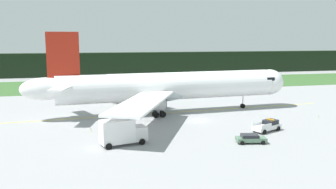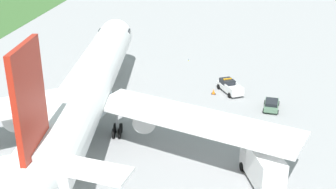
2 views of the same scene
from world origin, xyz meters
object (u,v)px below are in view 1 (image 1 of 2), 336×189
object	(u,v)px
airliner	(166,87)
staff_car	(251,138)
apron_cone	(255,126)
ops_pickup_truck	(268,126)
catering_truck	(122,132)

from	to	relation	value
airliner	staff_car	size ratio (longest dim) A/B	12.05
airliner	apron_cone	size ratio (longest dim) A/B	69.10
airliner	ops_pickup_truck	xyz separation A→B (m)	(12.71, -17.85, -4.42)
catering_truck	staff_car	bearing A→B (deg)	-10.77
staff_car	apron_cone	size ratio (longest dim) A/B	5.73
airliner	staff_car	distance (m)	24.75
apron_cone	ops_pickup_truck	bearing A→B (deg)	-67.91
airliner	apron_cone	xyz separation A→B (m)	(11.75, -15.50, -4.94)
airliner	apron_cone	distance (m)	20.07
airliner	apron_cone	world-z (taller)	airliner
airliner	catering_truck	xyz separation A→B (m)	(-11.20, -19.85, -3.39)
ops_pickup_truck	staff_car	distance (m)	7.93
ops_pickup_truck	apron_cone	distance (m)	2.59
airliner	ops_pickup_truck	bearing A→B (deg)	-54.55
staff_car	ops_pickup_truck	bearing A→B (deg)	43.44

